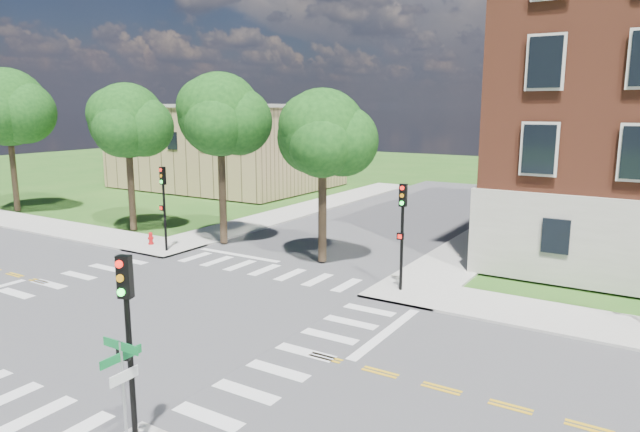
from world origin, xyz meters
The scene contains 17 objects.
ground centered at (0.00, 0.00, 0.00)m, with size 160.00×160.00×0.00m, color #245217.
road_ew centered at (0.00, 0.00, 0.01)m, with size 90.00×12.00×0.01m, color #3D3D3F.
road_ns centered at (0.00, 0.00, 0.01)m, with size 12.00×90.00×0.01m, color #3D3D3F.
sidewalk_ne centered at (15.38, 15.38, 0.06)m, with size 34.00×34.00×0.12m.
sidewalk_nw centered at (-15.38, 15.38, 0.06)m, with size 34.00×34.00×0.12m.
crosswalk_east centered at (7.20, 0.00, 0.00)m, with size 2.20×10.20×0.02m, color silver, non-canonical shape.
stop_bar_east centered at (8.80, 3.00, 0.00)m, with size 0.40×5.50×0.00m, color silver.
secondary_building centered at (-22.00, 30.00, 4.28)m, with size 20.40×15.40×8.30m.
tree_a centered at (-26.37, 9.92, 8.13)m, with size 5.91×5.91×11.00m.
tree_b centered at (-13.00, 9.96, 7.28)m, with size 4.81×4.81×9.61m.
tree_c centered at (-5.46, 10.37, 7.72)m, with size 4.87×4.87×10.07m.
tree_d centered at (1.81, 9.91, 6.85)m, with size 4.53×4.53×9.03m.
traffic_signal_se centered at (6.82, -6.91, 3.19)m, with size 0.38×0.46×4.80m.
traffic_signal_ne centered at (7.34, 7.60, 3.19)m, with size 0.33×0.37×4.80m.
traffic_signal_nw centered at (-6.94, 7.12, 3.19)m, with size 0.35×0.40×4.80m.
street_sign_pole centered at (7.37, -7.56, 2.31)m, with size 1.10×1.10×3.10m.
fire_hydrant centered at (-8.84, 7.70, 0.46)m, with size 0.35×0.35×0.75m.
Camera 1 is at (17.12, -15.14, 8.23)m, focal length 32.00 mm.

